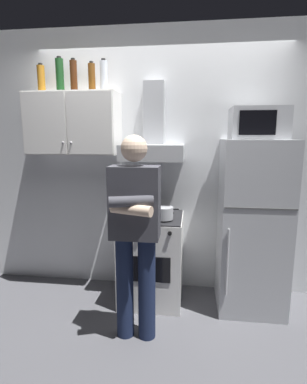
{
  "coord_description": "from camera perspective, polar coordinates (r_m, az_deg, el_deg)",
  "views": [
    {
      "loc": [
        0.32,
        -2.55,
        1.63
      ],
      "look_at": [
        0.0,
        0.0,
        1.15
      ],
      "focal_mm": 28.05,
      "sensor_mm": 36.0,
      "label": 1
    }
  ],
  "objects": [
    {
      "name": "bottle_beer_brown",
      "position": [
        3.12,
        -11.65,
        20.55
      ],
      "size": [
        0.07,
        0.07,
        0.28
      ],
      "color": "brown",
      "rests_on": "upper_cabinet"
    },
    {
      "name": "bottle_liquor_amber",
      "position": [
        3.33,
        -20.57,
        19.47
      ],
      "size": [
        0.07,
        0.07,
        0.28
      ],
      "color": "#B7721E",
      "rests_on": "upper_cabinet"
    },
    {
      "name": "upper_cabinet",
      "position": [
        3.15,
        -14.98,
        12.41
      ],
      "size": [
        0.9,
        0.37,
        0.6
      ],
      "color": "white"
    },
    {
      "name": "back_wall_tiled",
      "position": [
        3.18,
        1.37,
        5.52
      ],
      "size": [
        4.8,
        0.1,
        2.7
      ],
      "primitive_type": "cube",
      "color": "white",
      "rests_on": "ground_plane"
    },
    {
      "name": "bottle_vodka_clear",
      "position": [
        3.11,
        -9.42,
        20.89
      ],
      "size": [
        0.07,
        0.07,
        0.3
      ],
      "color": "silver",
      "rests_on": "upper_cabinet"
    },
    {
      "name": "person_standing",
      "position": [
        2.35,
        -3.55,
        -7.52
      ],
      "size": [
        0.38,
        0.33,
        1.64
      ],
      "color": "#192342",
      "rests_on": "ground_plane"
    },
    {
      "name": "stove_oven",
      "position": [
        3.07,
        -0.35,
        -12.41
      ],
      "size": [
        0.6,
        0.62,
        0.87
      ],
      "color": "white",
      "rests_on": "ground_plane"
    },
    {
      "name": "range_hood",
      "position": [
        2.95,
        -0.04,
        9.95
      ],
      "size": [
        0.6,
        0.44,
        0.75
      ],
      "color": "#B7BABF"
    },
    {
      "name": "cooking_pot",
      "position": [
        2.78,
        1.98,
        -4.0
      ],
      "size": [
        0.28,
        0.18,
        0.11
      ],
      "color": "#B7BABF",
      "rests_on": "stove_oven"
    },
    {
      "name": "ground_plane",
      "position": [
        3.04,
        0.0,
        -21.82
      ],
      "size": [
        7.0,
        7.0,
        0.0
      ],
      "primitive_type": "plane",
      "color": "#4C4C51"
    },
    {
      "name": "microwave",
      "position": [
        2.88,
        19.23,
        12.2
      ],
      "size": [
        0.48,
        0.37,
        0.28
      ],
      "color": "#B7BABF",
      "rests_on": "refrigerator"
    },
    {
      "name": "bottle_rum_dark",
      "position": [
        3.22,
        -14.94,
        20.47
      ],
      "size": [
        0.07,
        0.07,
        0.32
      ],
      "color": "#47230F",
      "rests_on": "upper_cabinet"
    },
    {
      "name": "bottle_wine_green",
      "position": [
        3.28,
        -17.38,
        20.36
      ],
      "size": [
        0.08,
        0.08,
        0.34
      ],
      "color": "#19471E",
      "rests_on": "upper_cabinet"
    },
    {
      "name": "refrigerator",
      "position": [
        2.98,
        18.21,
        -6.17
      ],
      "size": [
        0.6,
        0.62,
        1.6
      ],
      "color": "silver",
      "rests_on": "ground_plane"
    }
  ]
}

